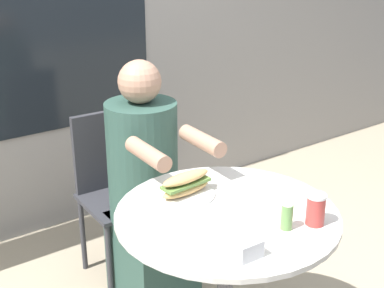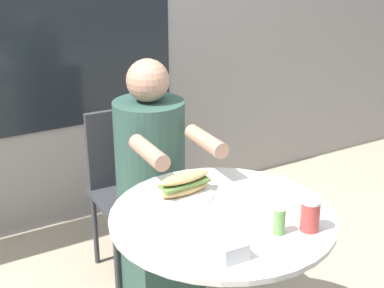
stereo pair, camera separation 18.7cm
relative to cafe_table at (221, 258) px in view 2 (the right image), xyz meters
The scene contains 7 objects.
cafe_table is the anchor object (origin of this frame).
diner_chair 0.94m from the cafe_table, 88.93° to the left, with size 0.39×0.39×0.87m.
seated_diner 0.60m from the cafe_table, 88.78° to the left, with size 0.34×0.59×1.21m.
sandwich_on_plate 0.31m from the cafe_table, 102.87° to the left, with size 0.23×0.23×0.10m.
drink_cup 0.41m from the cafe_table, 52.01° to the right, with size 0.07×0.07×0.12m.
napkin_box 0.37m from the cafe_table, 118.43° to the right, with size 0.09×0.09×0.06m.
condiment_bottle 0.34m from the cafe_table, 67.14° to the right, with size 0.04×0.04×0.12m.
Camera 2 is at (-0.97, -1.44, 1.71)m, focal length 50.00 mm.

